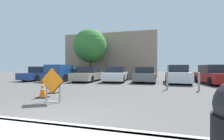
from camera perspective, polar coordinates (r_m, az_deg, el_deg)
The scene contains 16 objects.
ground_plane at distance 12.95m, azimuth 4.27°, elevation -4.95°, with size 96.00×96.00×0.00m, color #565451.
curb_lip at distance 3.73m, azimuth -26.10°, elevation -18.28°, with size 21.62×0.20×0.14m.
road_closed_sign at distance 6.03m, azimuth -21.78°, elevation -4.86°, with size 1.00×0.20×1.32m.
traffic_cone_nearest at distance 7.20m, azimuth -24.84°, elevation -6.68°, with size 0.42×0.42×0.74m.
traffic_cone_second at distance 8.29m, azimuth -21.47°, elevation -5.97°, with size 0.46×0.46×0.66m.
parked_car_nearest at distance 17.68m, azimuth -25.35°, elevation -1.36°, with size 1.90×4.68×1.44m.
pickup_truck at distance 16.21m, azimuth -17.68°, elevation -1.28°, with size 2.14×5.56×1.61m.
parked_car_second at distance 14.92m, azimuth -8.88°, elevation -1.65°, with size 2.02×4.59×1.44m.
parked_car_third at distance 14.45m, azimuth 1.66°, elevation -1.72°, with size 2.08×4.62×1.41m.
parked_car_fourth at distance 14.07m, azimuth 12.45°, elevation -1.88°, with size 1.92×4.03×1.38m.
parked_car_fifth at distance 13.99m, azimuth 23.56°, elevation -1.68°, with size 1.90×4.37×1.55m.
parked_car_sixth at distance 14.62m, azimuth 34.11°, elevation -1.66°, with size 1.95×4.75×1.55m.
bollard_nearest at distance 9.43m, azimuth 20.30°, elevation -3.64°, with size 0.12×0.12×1.09m.
bollard_second at distance 9.74m, azimuth 30.22°, elevation -3.69°, with size 0.12×0.12×1.04m.
building_facade_backdrop at distance 23.38m, azimuth 0.02°, elevation 5.25°, with size 13.31×5.00×6.25m.
street_tree_behind_lot at distance 19.68m, azimuth -8.32°, elevation 9.09°, with size 4.27×4.27×6.29m.
Camera 1 is at (2.31, -2.67, 1.28)m, focal length 24.00 mm.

